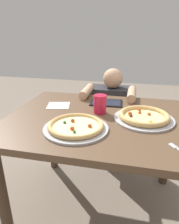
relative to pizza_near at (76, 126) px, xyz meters
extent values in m
plane|color=gray|center=(0.10, 0.20, -0.77)|extent=(8.00, 8.00, 0.00)
cube|color=brown|center=(0.10, 0.20, -0.04)|extent=(1.19, 0.94, 0.04)
cylinder|color=#443122|center=(-0.41, -0.19, -0.41)|extent=(0.07, 0.07, 0.71)
cylinder|color=#443122|center=(-0.41, 0.59, -0.41)|extent=(0.07, 0.07, 0.71)
cylinder|color=#443122|center=(0.62, 0.59, -0.41)|extent=(0.07, 0.07, 0.71)
cylinder|color=#B7B7BC|center=(0.00, 0.00, -0.01)|extent=(0.37, 0.37, 0.01)
cylinder|color=beige|center=(0.00, 0.00, 0.00)|extent=(0.27, 0.27, 0.01)
torus|color=tan|center=(0.00, 0.00, 0.01)|extent=(0.32, 0.32, 0.03)
sphere|color=#2D6623|center=(0.02, -0.08, 0.01)|extent=(0.02, 0.02, 0.02)
sphere|color=#BF4C19|center=(-0.03, 0.05, 0.01)|extent=(0.02, 0.02, 0.02)
sphere|color=#BF4C19|center=(0.00, -0.05, 0.01)|extent=(0.02, 0.02, 0.02)
sphere|color=#2D6623|center=(-0.07, 0.02, 0.01)|extent=(0.02, 0.02, 0.02)
sphere|color=#BF4C19|center=(0.08, 0.00, 0.01)|extent=(0.02, 0.02, 0.02)
cylinder|color=#B7B7BC|center=(0.38, 0.22, -0.01)|extent=(0.37, 0.37, 0.01)
cylinder|color=#EFD68C|center=(0.38, 0.22, 0.00)|extent=(0.25, 0.25, 0.01)
torus|color=tan|center=(0.38, 0.22, 0.01)|extent=(0.31, 0.31, 0.03)
sphere|color=gold|center=(0.41, 0.13, 0.01)|extent=(0.02, 0.02, 0.02)
sphere|color=brown|center=(0.30, 0.19, 0.01)|extent=(0.02, 0.02, 0.02)
sphere|color=#BF4C19|center=(0.41, 0.25, 0.01)|extent=(0.02, 0.02, 0.02)
sphere|color=#BF4C19|center=(0.35, 0.27, 0.01)|extent=(0.02, 0.02, 0.02)
sphere|color=#BF4C19|center=(0.29, 0.22, 0.01)|extent=(0.03, 0.03, 0.03)
sphere|color=#BF4C19|center=(0.35, 0.32, 0.01)|extent=(0.02, 0.02, 0.02)
cylinder|color=red|center=(0.09, 0.27, 0.04)|extent=(0.09, 0.09, 0.12)
cube|color=white|center=(-0.23, 0.34, -0.02)|extent=(0.19, 0.18, 0.00)
cube|color=silver|center=(0.51, -0.07, -0.02)|extent=(0.05, 0.05, 0.00)
cube|color=black|center=(0.10, 0.48, -0.01)|extent=(0.25, 0.18, 0.01)
cube|color=#192338|center=(0.10, 0.48, -0.01)|extent=(0.22, 0.16, 0.00)
cylinder|color=#333847|center=(0.10, 0.87, -0.54)|extent=(0.33, 0.33, 0.45)
cube|color=#2D2D33|center=(0.10, 0.87, -0.16)|extent=(0.42, 0.22, 0.32)
sphere|color=tan|center=(0.10, 0.87, 0.09)|extent=(0.18, 0.18, 0.18)
cylinder|color=tan|center=(-0.09, 0.64, 0.02)|extent=(0.07, 0.28, 0.07)
cylinder|color=tan|center=(0.29, 0.64, 0.02)|extent=(0.07, 0.28, 0.07)
camera|label=1|loc=(0.30, -1.00, 0.51)|focal=32.88mm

